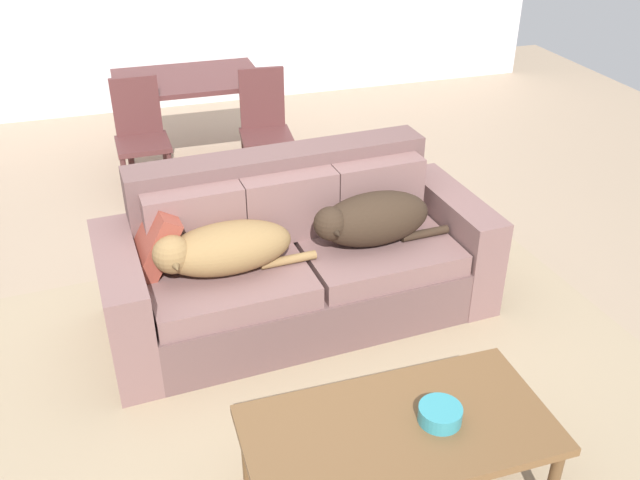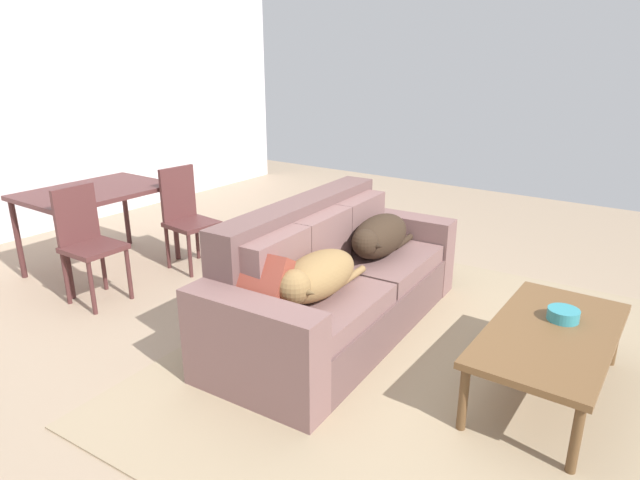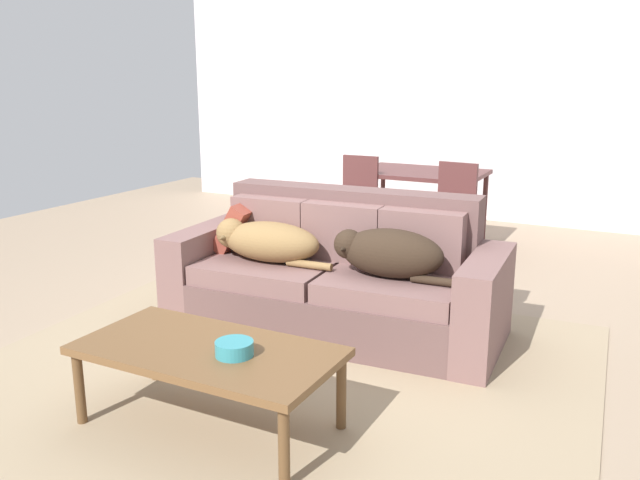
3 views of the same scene
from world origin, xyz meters
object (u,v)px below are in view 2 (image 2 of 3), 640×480
throw_pillow_by_left_arm (257,284)px  coffee_table (551,337)px  dining_table (95,197)px  bowl_on_coffee_table (563,315)px  dining_chair_near_left (87,239)px  dog_on_left_cushion (316,276)px  couch (333,283)px  dog_on_right_cushion (379,236)px  dining_chair_near_right (186,214)px

throw_pillow_by_left_arm → coffee_table: 1.72m
coffee_table → dining_table: bearing=94.1°
bowl_on_coffee_table → dining_chair_near_left: (-0.91, 3.38, 0.06)m
bowl_on_coffee_table → dining_table: 3.97m
dog_on_left_cushion → dining_chair_near_left: bearing=93.9°
bowl_on_coffee_table → dining_table: dining_table is taller
couch → bowl_on_coffee_table: size_ratio=12.54×
dog_on_right_cushion → throw_pillow_by_left_arm: (-1.21, 0.14, 0.01)m
bowl_on_coffee_table → dining_table: (-0.45, 3.93, 0.22)m
dog_on_left_cushion → dining_table: (0.20, 2.60, 0.08)m
dog_on_left_cushion → dining_table: dining_table is taller
couch → dining_chair_near_right: size_ratio=2.43×
dog_on_right_cushion → dog_on_left_cushion: bearing=179.3°
dog_on_right_cushion → bowl_on_coffee_table: (-0.22, -1.37, -0.16)m
dog_on_left_cushion → throw_pillow_by_left_arm: throw_pillow_by_left_arm is taller
dining_table → dining_chair_near_right: dining_chair_near_right is taller
coffee_table → dining_table: dining_table is taller
dining_table → bowl_on_coffee_table: bearing=-83.4°
dining_chair_near_left → bowl_on_coffee_table: bearing=-76.1°
dining_chair_near_left → dining_table: bearing=49.0°
dog_on_left_cushion → bowl_on_coffee_table: size_ratio=4.85×
throw_pillow_by_left_arm → dining_chair_near_left: dining_chair_near_left is taller
dog_on_right_cushion → dining_table: 2.65m
dog_on_left_cushion → dining_table: bearing=82.3°
couch → dining_table: size_ratio=1.87×
dining_chair_near_left → dining_chair_near_right: (0.97, -0.06, -0.01)m
dog_on_right_cushion → dining_chair_near_right: bearing=91.3°
couch → dog_on_right_cushion: size_ratio=2.76×
dog_on_left_cushion → dog_on_right_cushion: bearing=-0.7°
coffee_table → bowl_on_coffee_table: 0.19m
dining_chair_near_right → dog_on_left_cushion: bearing=-104.1°
dining_chair_near_left → dining_chair_near_right: 0.97m
bowl_on_coffee_table → dining_chair_near_left: size_ratio=0.19×
dog_on_left_cushion → couch: bearing=17.4°
dog_on_right_cushion → dining_table: dog_on_right_cushion is taller
dining_table → dining_chair_near_left: bearing=-129.8°
throw_pillow_by_left_arm → dining_chair_near_left: 1.88m
coffee_table → dining_chair_near_right: bearing=86.0°
couch → dining_chair_near_left: size_ratio=2.43×
dog_on_right_cushion → dining_chair_near_right: size_ratio=0.88×
dining_chair_near_right → dog_on_right_cushion: bearing=-79.9°
bowl_on_coffee_table → dog_on_right_cushion: bearing=81.0°
dog_on_right_cushion → dining_chair_near_right: dining_chair_near_right is taller
dining_chair_near_left → dog_on_left_cushion: bearing=-84.0°
dog_on_left_cushion → bowl_on_coffee_table: bearing=-67.3°
bowl_on_coffee_table → dining_chair_near_right: dining_chair_near_right is taller
dog_on_left_cushion → dining_chair_near_right: 2.11m
dining_table → dining_chair_near_right: (0.51, -0.61, -0.18)m
dog_on_left_cushion → throw_pillow_by_left_arm: bearing=149.2°
couch → dining_table: (-0.26, 2.43, 0.33)m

